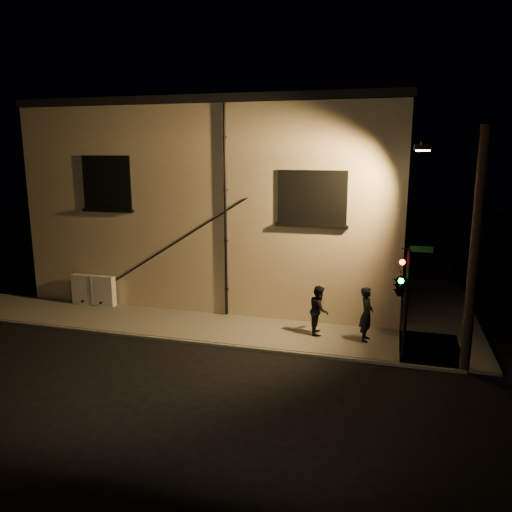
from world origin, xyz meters
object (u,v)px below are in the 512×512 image
(utility_cabinet, at_px, (94,290))
(pedestrian_b, at_px, (319,310))
(pedestrian_a, at_px, (367,314))
(streetlamp_pole, at_px, (472,247))
(traffic_signal, at_px, (401,284))

(utility_cabinet, height_order, pedestrian_b, pedestrian_b)
(utility_cabinet, xyz_separation_m, pedestrian_a, (11.64, -1.10, 0.32))
(streetlamp_pole, bearing_deg, traffic_signal, 177.02)
(pedestrian_a, relative_size, streetlamp_pole, 0.26)
(pedestrian_a, xyz_separation_m, pedestrian_b, (-1.70, 0.24, -0.07))
(pedestrian_a, xyz_separation_m, streetlamp_pole, (3.00, -1.44, 2.83))
(utility_cabinet, xyz_separation_m, traffic_signal, (12.70, -2.44, 1.84))
(utility_cabinet, height_order, traffic_signal, traffic_signal)
(utility_cabinet, distance_m, pedestrian_b, 9.98)
(pedestrian_b, relative_size, streetlamp_pole, 0.24)
(utility_cabinet, distance_m, traffic_signal, 13.06)
(pedestrian_b, height_order, streetlamp_pole, streetlamp_pole)
(pedestrian_b, distance_m, traffic_signal, 3.55)
(pedestrian_b, bearing_deg, pedestrian_a, -105.43)
(traffic_signal, bearing_deg, pedestrian_a, 128.30)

